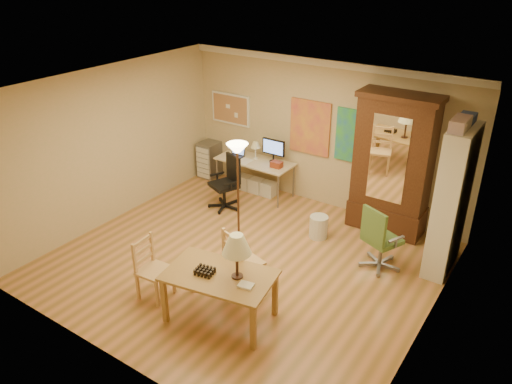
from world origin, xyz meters
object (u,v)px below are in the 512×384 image
Objects in this scene: dining_table at (226,267)px; computer_desk at (257,173)px; office_chair_black at (226,194)px; bookshelf at (451,202)px; office_chair_green at (379,252)px; armoire at (392,173)px.

computer_desk is (-1.78, 3.35, -0.40)m from dining_table.
office_chair_black is 0.45× the size of bookshelf.
dining_table is at bearing -62.01° from computer_desk.
computer_desk is at bearing 117.99° from dining_table.
office_chair_black is at bearing 174.75° from office_chair_green.
dining_table is at bearing -125.51° from bookshelf.
office_chair_green is at bearing -5.25° from office_chair_black.
dining_table is 3.40m from bookshelf.
armoire is at bearing 105.77° from office_chair_green.
bookshelf reaches higher than computer_desk.
office_chair_green is 1.47m from armoire.
computer_desk is 0.86m from office_chair_black.
bookshelf reaches higher than office_chair_green.
armoire is (0.85, 3.43, 0.22)m from dining_table.
armoire reaches higher than dining_table.
dining_table is at bearing -103.86° from armoire.
computer_desk is 0.64× the size of armoire.
bookshelf reaches higher than dining_table.
office_chair_black is (-1.91, 2.51, -0.55)m from dining_table.
dining_table is 2.58m from office_chair_green.
dining_table is 1.49× the size of office_chair_black.
computer_desk is 3.86m from bookshelf.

